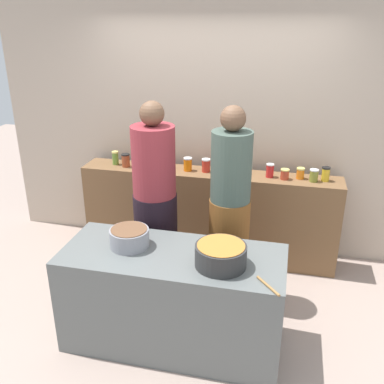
{
  "coord_description": "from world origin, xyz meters",
  "views": [
    {
      "loc": [
        0.79,
        -3.01,
        2.48
      ],
      "look_at": [
        0.0,
        0.35,
        1.05
      ],
      "focal_mm": 40.27,
      "sensor_mm": 36.0,
      "label": 1
    }
  ],
  "objects_px": {
    "preserve_jar_1": "(126,160)",
    "preserve_jar_9": "(241,169)",
    "preserve_jar_7": "(218,165)",
    "cook_in_cap": "(229,217)",
    "preserve_jar_4": "(168,164)",
    "preserve_jar_8": "(228,169)",
    "preserve_jar_6": "(206,165)",
    "preserve_jar_5": "(188,164)",
    "wooden_spoon": "(268,286)",
    "preserve_jar_12": "(300,173)",
    "preserve_jar_3": "(150,163)",
    "cooking_pot_left": "(130,238)",
    "cooking_pot_center": "(221,255)",
    "preserve_jar_14": "(326,174)",
    "preserve_jar_10": "(270,170)",
    "cook_with_tongs": "(155,213)",
    "preserve_jar_11": "(285,174)",
    "preserve_jar_13": "(314,175)",
    "preserve_jar_0": "(115,158)",
    "preserve_jar_2": "(139,159)"
  },
  "relations": [
    {
      "from": "preserve_jar_4",
      "to": "preserve_jar_9",
      "type": "relative_size",
      "value": 1.0
    },
    {
      "from": "preserve_jar_12",
      "to": "cooking_pot_center",
      "type": "height_order",
      "value": "preserve_jar_12"
    },
    {
      "from": "preserve_jar_7",
      "to": "cook_in_cap",
      "type": "height_order",
      "value": "cook_in_cap"
    },
    {
      "from": "preserve_jar_14",
      "to": "preserve_jar_5",
      "type": "bearing_deg",
      "value": -179.31
    },
    {
      "from": "preserve_jar_1",
      "to": "preserve_jar_14",
      "type": "bearing_deg",
      "value": 1.25
    },
    {
      "from": "preserve_jar_0",
      "to": "preserve_jar_4",
      "type": "bearing_deg",
      "value": -2.81
    },
    {
      "from": "preserve_jar_7",
      "to": "cook_in_cap",
      "type": "bearing_deg",
      "value": -72.38
    },
    {
      "from": "preserve_jar_10",
      "to": "preserve_jar_12",
      "type": "height_order",
      "value": "preserve_jar_10"
    },
    {
      "from": "preserve_jar_2",
      "to": "preserve_jar_9",
      "type": "relative_size",
      "value": 1.21
    },
    {
      "from": "preserve_jar_8",
      "to": "preserve_jar_13",
      "type": "height_order",
      "value": "preserve_jar_13"
    },
    {
      "from": "preserve_jar_4",
      "to": "preserve_jar_12",
      "type": "distance_m",
      "value": 1.35
    },
    {
      "from": "preserve_jar_5",
      "to": "preserve_jar_11",
      "type": "height_order",
      "value": "preserve_jar_5"
    },
    {
      "from": "preserve_jar_1",
      "to": "cooking_pot_left",
      "type": "xyz_separation_m",
      "value": [
        0.54,
        -1.33,
        -0.16
      ]
    },
    {
      "from": "preserve_jar_4",
      "to": "preserve_jar_8",
      "type": "relative_size",
      "value": 1.04
    },
    {
      "from": "cook_with_tongs",
      "to": "preserve_jar_3",
      "type": "bearing_deg",
      "value": 111.17
    },
    {
      "from": "cooking_pot_center",
      "to": "preserve_jar_2",
      "type": "bearing_deg",
      "value": 127.11
    },
    {
      "from": "preserve_jar_3",
      "to": "preserve_jar_9",
      "type": "distance_m",
      "value": 0.94
    },
    {
      "from": "preserve_jar_11",
      "to": "preserve_jar_5",
      "type": "bearing_deg",
      "value": 178.43
    },
    {
      "from": "preserve_jar_13",
      "to": "cooking_pot_center",
      "type": "height_order",
      "value": "preserve_jar_13"
    },
    {
      "from": "preserve_jar_10",
      "to": "preserve_jar_13",
      "type": "relative_size",
      "value": 1.12
    },
    {
      "from": "preserve_jar_0",
      "to": "preserve_jar_3",
      "type": "xyz_separation_m",
      "value": [
        0.42,
        -0.08,
        -0.0
      ]
    },
    {
      "from": "preserve_jar_7",
      "to": "preserve_jar_14",
      "type": "xyz_separation_m",
      "value": [
        1.07,
        -0.03,
        -0.0
      ]
    },
    {
      "from": "preserve_jar_8",
      "to": "cook_with_tongs",
      "type": "height_order",
      "value": "cook_with_tongs"
    },
    {
      "from": "preserve_jar_6",
      "to": "preserve_jar_13",
      "type": "bearing_deg",
      "value": -1.83
    },
    {
      "from": "preserve_jar_3",
      "to": "preserve_jar_9",
      "type": "xyz_separation_m",
      "value": [
        0.94,
        0.08,
        -0.02
      ]
    },
    {
      "from": "preserve_jar_1",
      "to": "preserve_jar_9",
      "type": "bearing_deg",
      "value": 2.33
    },
    {
      "from": "preserve_jar_12",
      "to": "wooden_spoon",
      "type": "xyz_separation_m",
      "value": [
        -0.18,
        -1.69,
        -0.21
      ]
    },
    {
      "from": "preserve_jar_12",
      "to": "wooden_spoon",
      "type": "relative_size",
      "value": 0.46
    },
    {
      "from": "preserve_jar_13",
      "to": "preserve_jar_10",
      "type": "bearing_deg",
      "value": 176.46
    },
    {
      "from": "preserve_jar_4",
      "to": "preserve_jar_12",
      "type": "xyz_separation_m",
      "value": [
        1.35,
        0.04,
        -0.0
      ]
    },
    {
      "from": "preserve_jar_5",
      "to": "preserve_jar_10",
      "type": "distance_m",
      "value": 0.84
    },
    {
      "from": "preserve_jar_1",
      "to": "preserve_jar_4",
      "type": "bearing_deg",
      "value": 2.02
    },
    {
      "from": "preserve_jar_10",
      "to": "cook_with_tongs",
      "type": "height_order",
      "value": "cook_with_tongs"
    },
    {
      "from": "cooking_pot_center",
      "to": "preserve_jar_10",
      "type": "bearing_deg",
      "value": 80.8
    },
    {
      "from": "cooking_pot_left",
      "to": "preserve_jar_9",
      "type": "bearing_deg",
      "value": 63.8
    },
    {
      "from": "preserve_jar_1",
      "to": "preserve_jar_13",
      "type": "relative_size",
      "value": 1.15
    },
    {
      "from": "preserve_jar_4",
      "to": "preserve_jar_6",
      "type": "xyz_separation_m",
      "value": [
        0.4,
        0.02,
        0.01
      ]
    },
    {
      "from": "preserve_jar_0",
      "to": "cooking_pot_center",
      "type": "distance_m",
      "value": 2.06
    },
    {
      "from": "preserve_jar_14",
      "to": "cooking_pot_left",
      "type": "height_order",
      "value": "preserve_jar_14"
    },
    {
      "from": "cook_in_cap",
      "to": "wooden_spoon",
      "type": "bearing_deg",
      "value": -67.14
    },
    {
      "from": "preserve_jar_11",
      "to": "preserve_jar_6",
      "type": "bearing_deg",
      "value": 177.34
    },
    {
      "from": "preserve_jar_1",
      "to": "preserve_jar_5",
      "type": "relative_size",
      "value": 1.0
    },
    {
      "from": "preserve_jar_4",
      "to": "wooden_spoon",
      "type": "xyz_separation_m",
      "value": [
        1.16,
        -1.66,
        -0.21
      ]
    },
    {
      "from": "preserve_jar_0",
      "to": "preserve_jar_8",
      "type": "distance_m",
      "value": 1.24
    },
    {
      "from": "preserve_jar_6",
      "to": "preserve_jar_7",
      "type": "distance_m",
      "value": 0.13
    },
    {
      "from": "preserve_jar_12",
      "to": "wooden_spoon",
      "type": "height_order",
      "value": "preserve_jar_12"
    },
    {
      "from": "preserve_jar_10",
      "to": "preserve_jar_11",
      "type": "relative_size",
      "value": 1.31
    },
    {
      "from": "preserve_jar_8",
      "to": "preserve_jar_10",
      "type": "xyz_separation_m",
      "value": [
        0.41,
        0.02,
        0.01
      ]
    },
    {
      "from": "preserve_jar_3",
      "to": "preserve_jar_10",
      "type": "relative_size",
      "value": 1.04
    },
    {
      "from": "preserve_jar_11",
      "to": "cook_in_cap",
      "type": "distance_m",
      "value": 0.84
    }
  ]
}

